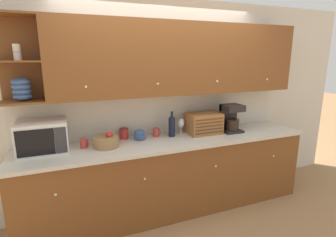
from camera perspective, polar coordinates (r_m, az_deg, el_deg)
ground_plane at (r=3.84m, az=-1.32°, el=-16.45°), size 24.00×24.00×0.00m
wall_back at (r=3.41m, az=-1.61°, el=3.10°), size 5.90×0.06×2.60m
counter_unit at (r=3.35m, az=0.64°, el=-12.11°), size 3.52×0.68×0.93m
backsplash_panel at (r=3.40m, az=-1.39°, el=1.23°), size 3.50×0.01×0.53m
upper_cabinets at (r=3.23m, az=2.41°, el=12.80°), size 3.50×0.37×0.84m
microwave at (r=3.02m, az=-25.61°, el=-3.60°), size 0.49×0.40×0.33m
mug_blue_second at (r=3.02m, az=-17.82°, el=-5.13°), size 0.09×0.08×0.11m
fruit_basket at (r=2.98m, az=-13.30°, el=-4.87°), size 0.28×0.28×0.18m
storage_canister at (r=3.24m, az=-9.54°, el=-3.24°), size 0.11×0.11×0.13m
bowl_stack_on_counter at (r=3.19m, az=-6.21°, el=-3.55°), size 0.15×0.15×0.12m
mug at (r=3.28m, az=-2.58°, el=-3.03°), size 0.09×0.08×0.10m
wine_bottle at (r=3.26m, az=0.83°, el=-1.46°), size 0.08×0.08×0.32m
wine_glass at (r=3.34m, az=2.87°, el=-1.11°), size 0.08×0.08×0.21m
bread_box at (r=3.42m, az=7.81°, el=-1.06°), size 0.43×0.29×0.27m
coffee_maker at (r=3.57m, az=13.52°, el=0.12°), size 0.25×0.23×0.36m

